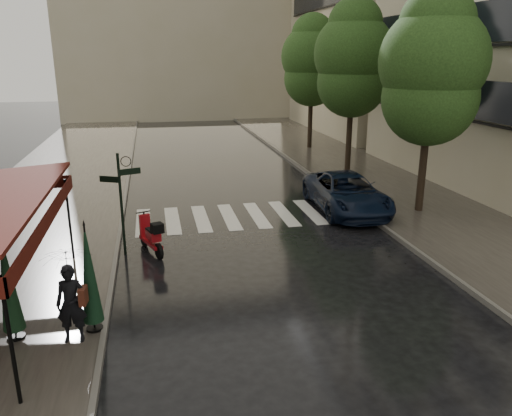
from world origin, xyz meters
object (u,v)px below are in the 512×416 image
object	(u,v)px
parked_car	(346,193)
parasol_back	(8,282)
scooter	(152,236)
pedestrian_with_umbrella	(67,267)
parasol_front	(89,274)

from	to	relation	value
parked_car	parasol_back	bearing A→B (deg)	-141.80
scooter	pedestrian_with_umbrella	bearing A→B (deg)	-128.43
parasol_back	parked_car	bearing A→B (deg)	36.01
parasol_front	parasol_back	world-z (taller)	parasol_front
parked_car	parasol_front	xyz separation A→B (m)	(-8.65, -7.42, 0.71)
pedestrian_with_umbrella	scooter	world-z (taller)	pedestrian_with_umbrella
parasol_front	pedestrian_with_umbrella	bearing A→B (deg)	-133.81
parasol_front	parasol_back	distance (m)	1.57
pedestrian_with_umbrella	parked_car	distance (m)	11.94
pedestrian_with_umbrella	parasol_back	size ratio (longest dim) A/B	1.04
parasol_back	pedestrian_with_umbrella	bearing A→B (deg)	-15.88
pedestrian_with_umbrella	parked_car	size ratio (longest dim) A/B	0.48
parasol_front	parasol_back	size ratio (longest dim) A/B	1.03
pedestrian_with_umbrella	parasol_back	xyz separation A→B (m)	(-1.22, 0.35, -0.36)
scooter	parasol_back	bearing A→B (deg)	-142.28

